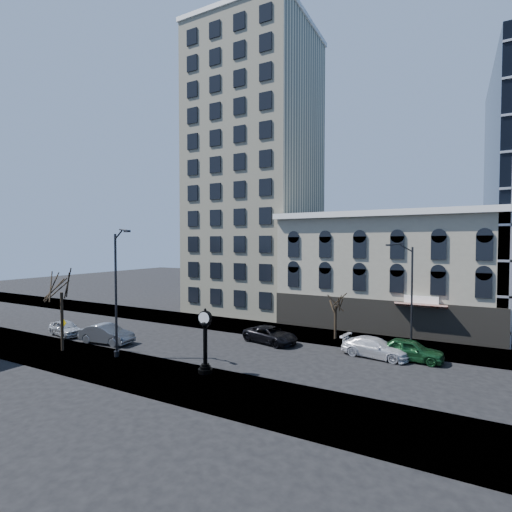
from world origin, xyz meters
The scene contains 16 objects.
ground centered at (0.00, 0.00, 0.00)m, with size 160.00×160.00×0.00m, color black.
sidewalk_far centered at (0.00, 8.00, 0.06)m, with size 160.00×6.00×0.12m, color gray.
sidewalk_near centered at (0.00, -8.00, 0.06)m, with size 160.00×6.00×0.12m, color gray.
cream_tower centered at (-6.11, 18.88, 19.32)m, with size 15.90×15.40×42.50m.
victorian_row centered at (12.00, 15.89, 6.00)m, with size 22.60×11.19×12.50m.
street_clock centered at (3.37, -6.10, 2.18)m, with size 1.03×1.03×4.55m.
street_lamp_near centered at (-4.35, -6.65, 7.98)m, with size 2.65×0.95×10.41m.
street_lamp_far centered at (14.95, 6.25, 7.14)m, with size 2.26×1.18×9.30m.
bare_tree_near centered at (-10.50, -7.44, 6.15)m, with size 4.65×4.65×7.97m.
bare_tree_far centered at (8.82, 7.26, 3.96)m, with size 2.97×2.97×5.09m.
warning_sign centered at (-12.46, -6.00, 1.67)m, with size 0.73×0.14×2.26m.
car_near_a centered at (-15.40, -3.78, 0.75)m, with size 1.78×4.41×1.50m, color #A5A8AD.
car_near_b centered at (-9.45, -3.80, 0.86)m, with size 1.82×5.22×1.72m, color #595B60.
car_far_a centered at (3.81, 3.46, 0.75)m, with size 2.48×5.37×1.49m, color black.
car_far_b centered at (13.15, 3.61, 0.78)m, with size 2.18×5.36×1.55m, color silver.
car_far_c centered at (15.75, 4.05, 0.84)m, with size 1.98×4.93×1.68m, color #143F1E.
Camera 1 is at (18.66, -27.11, 9.23)m, focal length 26.00 mm.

